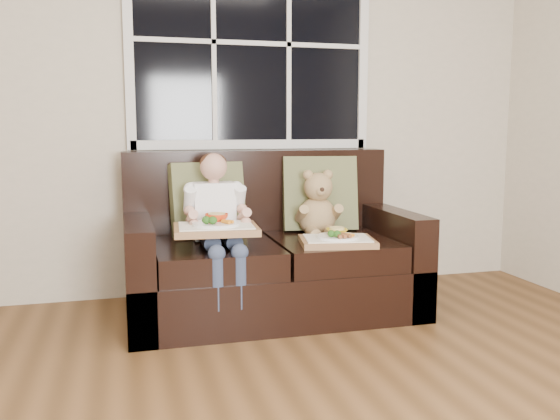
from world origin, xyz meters
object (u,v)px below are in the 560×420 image
object	(u,v)px
teddy_bear	(318,208)
tray_left	(216,227)
child	(217,213)
loveseat	(269,260)
tray_right	(337,240)

from	to	relation	value
teddy_bear	tray_left	distance (m)	0.75
child	teddy_bear	world-z (taller)	child
loveseat	tray_right	world-z (taller)	loveseat
teddy_bear	tray_left	xyz separation A→B (m)	(-0.68, -0.31, -0.04)
tray_left	teddy_bear	bearing A→B (deg)	28.93
child	tray_right	size ratio (longest dim) A/B	1.71
loveseat	tray_right	xyz separation A→B (m)	(0.31, -0.33, 0.17)
loveseat	teddy_bear	xyz separation A→B (m)	(0.31, 0.00, 0.31)
child	teddy_bear	distance (m)	0.66
tray_left	tray_right	world-z (taller)	tray_left
loveseat	tray_right	distance (m)	0.49
child	tray_left	size ratio (longest dim) A/B	1.67
child	tray_left	xyz separation A→B (m)	(-0.03, -0.19, -0.05)
child	tray_left	distance (m)	0.20
teddy_bear	loveseat	bearing A→B (deg)	-174.86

